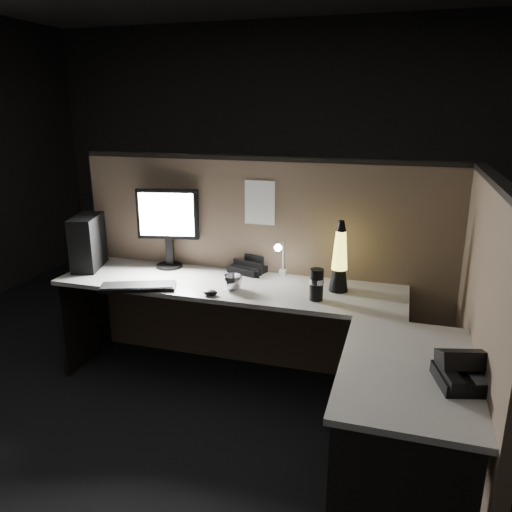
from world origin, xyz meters
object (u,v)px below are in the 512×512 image
(pc_tower, at_px, (88,242))
(lava_lamp, at_px, (340,262))
(keyboard, at_px, (138,287))
(monitor, at_px, (168,221))
(desk_phone, at_px, (468,371))

(pc_tower, distance_m, lava_lamp, 1.79)
(keyboard, bearing_deg, pc_tower, 131.16)
(pc_tower, distance_m, monitor, 0.60)
(monitor, bearing_deg, lava_lamp, -18.01)
(monitor, height_order, keyboard, monitor)
(lava_lamp, bearing_deg, monitor, 173.35)
(monitor, xyz_separation_m, desk_phone, (1.91, -1.09, -0.28))
(keyboard, height_order, desk_phone, desk_phone)
(lava_lamp, distance_m, desk_phone, 1.17)
(pc_tower, xyz_separation_m, monitor, (0.54, 0.19, 0.15))
(keyboard, bearing_deg, lava_lamp, -5.88)
(pc_tower, distance_m, keyboard, 0.65)
(pc_tower, bearing_deg, desk_phone, -37.13)
(pc_tower, height_order, lava_lamp, lava_lamp)
(monitor, xyz_separation_m, keyboard, (0.01, -0.48, -0.33))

